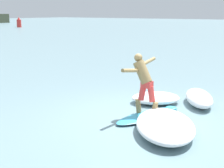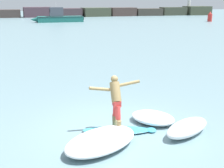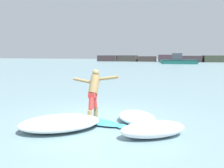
{
  "view_description": "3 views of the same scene",
  "coord_description": "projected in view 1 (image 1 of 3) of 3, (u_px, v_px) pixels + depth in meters",
  "views": [
    {
      "loc": [
        -6.54,
        -3.96,
        2.62
      ],
      "look_at": [
        0.04,
        0.71,
        0.74
      ],
      "focal_mm": 50.0,
      "sensor_mm": 36.0,
      "label": 1
    },
    {
      "loc": [
        -2.21,
        -8.32,
        3.69
      ],
      "look_at": [
        0.25,
        0.86,
        1.1
      ],
      "focal_mm": 50.0,
      "sensor_mm": 36.0,
      "label": 2
    },
    {
      "loc": [
        2.44,
        -6.38,
        2.06
      ],
      "look_at": [
        0.36,
        0.71,
        1.07
      ],
      "focal_mm": 35.0,
      "sensor_mm": 36.0,
      "label": 3
    }
  ],
  "objects": [
    {
      "name": "ground_plane",
      "position": [
        133.0,
        116.0,
        8.03
      ],
      "size": [
        200.0,
        200.0,
        0.0
      ],
      "primitive_type": "plane",
      "color": "slate"
    },
    {
      "name": "surfboard",
      "position": [
        147.0,
        115.0,
        7.9
      ],
      "size": [
        2.18,
        1.07,
        0.23
      ],
      "color": "#39A4CA",
      "rests_on": "ground"
    },
    {
      "name": "wave_foam_at_tail",
      "position": [
        199.0,
        98.0,
        8.95
      ],
      "size": [
        1.85,
        1.48,
        0.4
      ],
      "color": "white",
      "rests_on": "ground"
    },
    {
      "name": "channel_marker_buoy",
      "position": [
        19.0,
        23.0,
        52.6
      ],
      "size": [
        0.75,
        0.75,
        1.7
      ],
      "color": "red",
      "rests_on": "ground"
    },
    {
      "name": "surfer",
      "position": [
        143.0,
        79.0,
        7.72
      ],
      "size": [
        1.49,
        0.71,
        1.52
      ],
      "color": "olive",
      "rests_on": "surfboard"
    },
    {
      "name": "wave_foam_at_nose",
      "position": [
        156.0,
        98.0,
        9.09
      ],
      "size": [
        1.66,
        1.73,
        0.31
      ],
      "color": "white",
      "rests_on": "ground"
    },
    {
      "name": "wave_foam_beside",
      "position": [
        165.0,
        125.0,
        6.85
      ],
      "size": [
        2.53,
        2.25,
        0.37
      ],
      "color": "white",
      "rests_on": "ground"
    }
  ]
}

